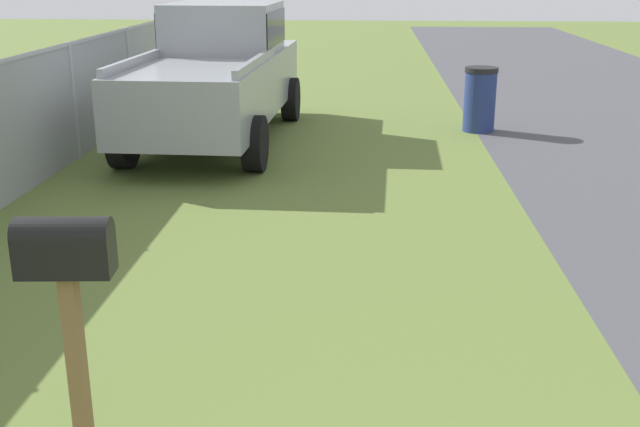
# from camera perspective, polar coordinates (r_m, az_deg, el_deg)

# --- Properties ---
(mailbox) EXTENTS (0.24, 0.52, 1.40)m
(mailbox) POSITION_cam_1_polar(r_m,az_deg,el_deg) (4.33, -18.24, -3.76)
(mailbox) COLOR brown
(mailbox) RESTS_ON ground
(pickup_truck) EXTENTS (5.56, 2.22, 2.09)m
(pickup_truck) POSITION_cam_1_polar(r_m,az_deg,el_deg) (12.39, -7.48, 10.53)
(pickup_truck) COLOR #93999E
(pickup_truck) RESTS_ON ground
(trash_bin) EXTENTS (0.55, 0.55, 1.06)m
(trash_bin) POSITION_cam_1_polar(r_m,az_deg,el_deg) (13.21, 11.73, 8.27)
(trash_bin) COLOR navy
(trash_bin) RESTS_ON ground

